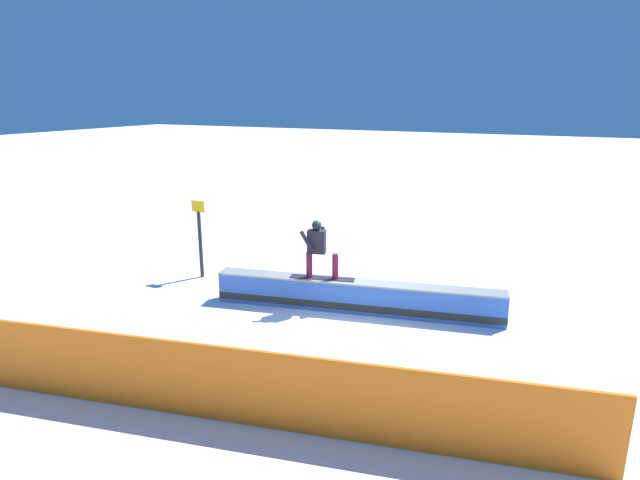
{
  "coord_description": "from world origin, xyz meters",
  "views": [
    {
      "loc": [
        -4.09,
        10.44,
        4.75
      ],
      "look_at": [
        0.39,
        1.08,
        1.9
      ],
      "focal_mm": 29.75,
      "sensor_mm": 36.0,
      "label": 1
    }
  ],
  "objects": [
    {
      "name": "snowboarder",
      "position": [
        0.86,
        0.18,
        1.45
      ],
      "size": [
        1.5,
        0.63,
        1.34
      ],
      "color": "#272230",
      "rests_on": "grind_box"
    },
    {
      "name": "grind_box",
      "position": [
        0.0,
        0.0,
        0.33
      ],
      "size": [
        6.46,
        1.76,
        0.73
      ],
      "color": "blue",
      "rests_on": "ground_plane"
    },
    {
      "name": "safety_fence",
      "position": [
        0.0,
        4.71,
        0.61
      ],
      "size": [
        10.22,
        2.15,
        1.23
      ],
      "primitive_type": "cube",
      "rotation": [
        0.0,
        0.0,
        0.2
      ],
      "color": "orange",
      "rests_on": "ground_plane"
    },
    {
      "name": "ground_plane",
      "position": [
        0.0,
        0.0,
        0.0
      ],
      "size": [
        120.0,
        120.0,
        0.0
      ],
      "primitive_type": "plane",
      "color": "white"
    },
    {
      "name": "trail_marker",
      "position": [
        4.63,
        -0.41,
        1.12
      ],
      "size": [
        0.4,
        0.1,
        2.09
      ],
      "color": "#262628",
      "rests_on": "ground_plane"
    }
  ]
}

